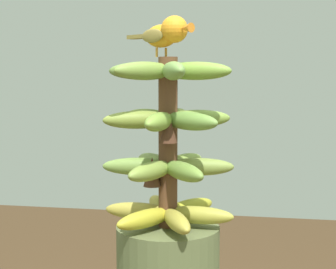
% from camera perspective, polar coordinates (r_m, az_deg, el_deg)
% --- Properties ---
extents(banana_bunch, '(0.28, 0.27, 0.35)m').
position_cam_1_polar(banana_bunch, '(1.13, -0.02, -0.90)').
color(banana_bunch, brown).
rests_on(banana_bunch, banana_tree).
extents(perched_bird, '(0.16, 0.14, 0.08)m').
position_cam_1_polar(perched_bird, '(1.13, -0.16, 10.38)').
color(perched_bird, '#C68933').
rests_on(perched_bird, banana_bunch).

